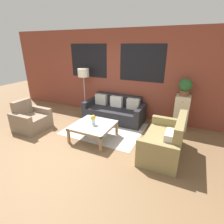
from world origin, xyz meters
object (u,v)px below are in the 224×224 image
settee_vintage (165,142)px  flower_vase (93,119)px  couch_dark (115,111)px  coffee_table (93,126)px  floor_lamp (83,75)px  drawer_cabinet (181,113)px  potted_plant (185,86)px  armchair_corner (31,120)px

settee_vintage → flower_vase: 1.81m
couch_dark → settee_vintage: size_ratio=1.33×
coffee_table → flower_vase: flower_vase is taller
settee_vintage → coffee_table: (-1.80, -0.08, 0.05)m
settee_vintage → flower_vase: settee_vintage is taller
floor_lamp → drawer_cabinet: bearing=2.3°
floor_lamp → flower_vase: size_ratio=6.03×
couch_dark → flower_vase: couch_dark is taller
settee_vintage → drawer_cabinet: drawer_cabinet is taller
drawer_cabinet → coffee_table: bearing=-140.9°
coffee_table → potted_plant: bearing=39.1°
armchair_corner → floor_lamp: floor_lamp is taller
potted_plant → settee_vintage: bearing=-96.7°
settee_vintage → couch_dark: bearing=144.3°
settee_vintage → potted_plant: size_ratio=3.08×
armchair_corner → floor_lamp: (0.72, 1.76, 1.09)m
coffee_table → drawer_cabinet: size_ratio=0.98×
settee_vintage → coffee_table: settee_vintage is taller
settee_vintage → coffee_table: 1.80m
armchair_corner → flower_vase: size_ratio=3.28×
settee_vintage → armchair_corner: 3.77m
coffee_table → settee_vintage: bearing=2.6°
armchair_corner → flower_vase: armchair_corner is taller
drawer_cabinet → settee_vintage: bearing=-96.7°
couch_dark → drawer_cabinet: (2.02, 0.20, 0.22)m
potted_plant → flower_vase: bearing=-140.7°
drawer_cabinet → potted_plant: size_ratio=2.13×
floor_lamp → potted_plant: bearing=2.3°
flower_vase → coffee_table: bearing=102.2°
floor_lamp → couch_dark: bearing=-3.6°
floor_lamp → flower_vase: bearing=-50.1°
couch_dark → floor_lamp: (-1.20, 0.07, 1.08)m
settee_vintage → drawer_cabinet: (0.18, 1.53, 0.19)m
couch_dark → drawer_cabinet: 2.04m
settee_vintage → flower_vase: size_ratio=5.54×
flower_vase → settee_vintage: bearing=2.8°
armchair_corner → coffee_table: bearing=8.2°
drawer_cabinet → flower_vase: 2.55m
settee_vintage → drawer_cabinet: 1.55m
settee_vintage → floor_lamp: floor_lamp is taller
couch_dark → armchair_corner: armchair_corner is taller
couch_dark → drawer_cabinet: size_ratio=1.92×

